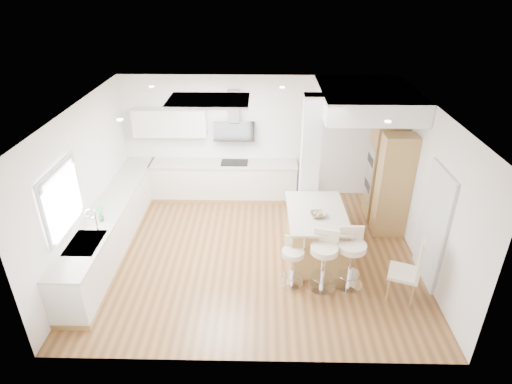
{
  "coord_description": "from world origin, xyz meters",
  "views": [
    {
      "loc": [
        0.17,
        -6.63,
        4.81
      ],
      "look_at": [
        0.02,
        0.4,
        1.11
      ],
      "focal_mm": 30.0,
      "sensor_mm": 36.0,
      "label": 1
    }
  ],
  "objects_px": {
    "peninsula": "(315,234)",
    "dining_chair": "(412,267)",
    "bar_stool_b": "(324,258)",
    "bar_stool_a": "(293,260)",
    "bar_stool_c": "(351,255)"
  },
  "relations": [
    {
      "from": "bar_stool_a",
      "to": "bar_stool_b",
      "type": "height_order",
      "value": "bar_stool_b"
    },
    {
      "from": "peninsula",
      "to": "dining_chair",
      "type": "bearing_deg",
      "value": -40.53
    },
    {
      "from": "bar_stool_b",
      "to": "bar_stool_c",
      "type": "height_order",
      "value": "bar_stool_c"
    },
    {
      "from": "peninsula",
      "to": "bar_stool_b",
      "type": "height_order",
      "value": "bar_stool_b"
    },
    {
      "from": "peninsula",
      "to": "bar_stool_b",
      "type": "xyz_separation_m",
      "value": [
        0.05,
        -0.89,
        0.11
      ]
    },
    {
      "from": "peninsula",
      "to": "bar_stool_c",
      "type": "relative_size",
      "value": 1.47
    },
    {
      "from": "peninsula",
      "to": "bar_stool_b",
      "type": "bearing_deg",
      "value": -88.06
    },
    {
      "from": "bar_stool_a",
      "to": "peninsula",
      "type": "bearing_deg",
      "value": 74.9
    },
    {
      "from": "bar_stool_a",
      "to": "bar_stool_b",
      "type": "relative_size",
      "value": 0.83
    },
    {
      "from": "bar_stool_c",
      "to": "bar_stool_b",
      "type": "bearing_deg",
      "value": -173.52
    },
    {
      "from": "bar_stool_a",
      "to": "dining_chair",
      "type": "bearing_deg",
      "value": 3.53
    },
    {
      "from": "peninsula",
      "to": "bar_stool_c",
      "type": "bearing_deg",
      "value": -59.92
    },
    {
      "from": "bar_stool_c",
      "to": "dining_chair",
      "type": "bearing_deg",
      "value": -21.74
    },
    {
      "from": "bar_stool_b",
      "to": "dining_chair",
      "type": "xyz_separation_m",
      "value": [
        1.35,
        -0.26,
        0.04
      ]
    },
    {
      "from": "bar_stool_a",
      "to": "dining_chair",
      "type": "height_order",
      "value": "dining_chair"
    }
  ]
}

